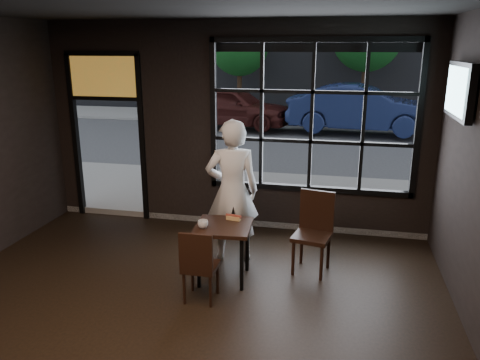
% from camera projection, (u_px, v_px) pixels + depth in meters
% --- Properties ---
extents(window_frame, '(3.06, 0.12, 2.28)m').
position_uv_depth(window_frame, '(312.00, 117.00, 6.90)').
color(window_frame, black).
rests_on(window_frame, ground).
extents(stained_transom, '(1.20, 0.06, 0.70)m').
position_uv_depth(stained_transom, '(104.00, 76.00, 7.42)').
color(stained_transom, orange).
rests_on(stained_transom, ground).
extents(street_asphalt, '(60.00, 41.00, 0.04)m').
position_uv_depth(street_asphalt, '(314.00, 97.00, 26.89)').
color(street_asphalt, '#545456').
rests_on(street_asphalt, ground).
extents(cafe_table, '(0.71, 0.71, 0.72)m').
position_uv_depth(cafe_table, '(224.00, 252.00, 5.78)').
color(cafe_table, black).
rests_on(cafe_table, floor).
extents(chair_near, '(0.38, 0.38, 0.87)m').
position_uv_depth(chair_near, '(201.00, 264.00, 5.29)').
color(chair_near, black).
rests_on(chair_near, floor).
extents(chair_window, '(0.53, 0.53, 1.04)m').
position_uv_depth(chair_window, '(312.00, 234.00, 5.92)').
color(chair_window, black).
rests_on(chair_window, floor).
extents(man, '(0.80, 0.63, 1.92)m').
position_uv_depth(man, '(232.00, 191.00, 6.18)').
color(man, silver).
rests_on(man, floor).
extents(hotdog, '(0.21, 0.11, 0.06)m').
position_uv_depth(hotdog, '(234.00, 218.00, 5.84)').
color(hotdog, tan).
rests_on(hotdog, cafe_table).
extents(cup, '(0.13, 0.13, 0.10)m').
position_uv_depth(cup, '(203.00, 224.00, 5.57)').
color(cup, silver).
rests_on(cup, cafe_table).
extents(tv, '(0.12, 1.08, 0.63)m').
position_uv_depth(tv, '(460.00, 91.00, 5.30)').
color(tv, black).
rests_on(tv, wall_right).
extents(navy_car, '(4.76, 1.97, 1.53)m').
position_uv_depth(navy_car, '(361.00, 109.00, 15.03)').
color(navy_car, '#19244F').
rests_on(navy_car, street_asphalt).
extents(maroon_car, '(4.24, 2.19, 1.38)m').
position_uv_depth(maroon_car, '(233.00, 107.00, 16.11)').
color(maroon_car, '#3E1613').
rests_on(maroon_car, street_asphalt).
extents(tree_left, '(2.29, 2.29, 3.91)m').
position_uv_depth(tree_left, '(239.00, 47.00, 18.61)').
color(tree_left, '#332114').
rests_on(tree_left, street_asphalt).
extents(tree_right, '(2.61, 2.61, 4.45)m').
position_uv_depth(tree_right, '(367.00, 37.00, 17.48)').
color(tree_right, '#332114').
rests_on(tree_right, street_asphalt).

